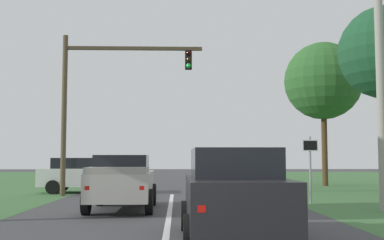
{
  "coord_description": "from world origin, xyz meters",
  "views": [
    {
      "loc": [
        0.25,
        -7.25,
        1.76
      ],
      "look_at": [
        0.9,
        14.5,
        3.45
      ],
      "focal_mm": 45.59,
      "sensor_mm": 36.0,
      "label": 1
    }
  ],
  "objects_px": {
    "traffic_light": "(100,90)",
    "keep_moving_sign": "(310,161)",
    "pickup_truck_lead": "(122,181)",
    "extra_tree_1": "(323,81)",
    "crossing_suv_far": "(85,174)",
    "red_suv_near": "(234,192)",
    "utility_pole_right": "(380,77)"
  },
  "relations": [
    {
      "from": "red_suv_near",
      "to": "keep_moving_sign",
      "type": "distance_m",
      "value": 8.96
    },
    {
      "from": "traffic_light",
      "to": "keep_moving_sign",
      "type": "relative_size",
      "value": 2.92
    },
    {
      "from": "traffic_light",
      "to": "extra_tree_1",
      "type": "relative_size",
      "value": 0.83
    },
    {
      "from": "pickup_truck_lead",
      "to": "utility_pole_right",
      "type": "xyz_separation_m",
      "value": [
        8.7,
        -0.54,
        3.51
      ]
    },
    {
      "from": "keep_moving_sign",
      "to": "extra_tree_1",
      "type": "bearing_deg",
      "value": 70.58
    },
    {
      "from": "red_suv_near",
      "to": "extra_tree_1",
      "type": "distance_m",
      "value": 22.2
    },
    {
      "from": "pickup_truck_lead",
      "to": "traffic_light",
      "type": "relative_size",
      "value": 0.64
    },
    {
      "from": "crossing_suv_far",
      "to": "extra_tree_1",
      "type": "bearing_deg",
      "value": 21.73
    },
    {
      "from": "red_suv_near",
      "to": "traffic_light",
      "type": "distance_m",
      "value": 13.79
    },
    {
      "from": "traffic_light",
      "to": "crossing_suv_far",
      "type": "distance_m",
      "value": 4.61
    },
    {
      "from": "traffic_light",
      "to": "keep_moving_sign",
      "type": "height_order",
      "value": "traffic_light"
    },
    {
      "from": "pickup_truck_lead",
      "to": "traffic_light",
      "type": "xyz_separation_m",
      "value": [
        -1.79,
        6.28,
        3.97
      ]
    },
    {
      "from": "traffic_light",
      "to": "crossing_suv_far",
      "type": "xyz_separation_m",
      "value": [
        -1.05,
        2.03,
        -4.0
      ]
    },
    {
      "from": "red_suv_near",
      "to": "extra_tree_1",
      "type": "xyz_separation_m",
      "value": [
        8.07,
        19.9,
        5.61
      ]
    },
    {
      "from": "traffic_light",
      "to": "extra_tree_1",
      "type": "xyz_separation_m",
      "value": [
        12.94,
        7.6,
        1.71
      ]
    },
    {
      "from": "traffic_light",
      "to": "keep_moving_sign",
      "type": "distance_m",
      "value": 10.27
    },
    {
      "from": "extra_tree_1",
      "to": "crossing_suv_far",
      "type": "bearing_deg",
      "value": -158.27
    },
    {
      "from": "red_suv_near",
      "to": "extra_tree_1",
      "type": "bearing_deg",
      "value": 67.91
    },
    {
      "from": "pickup_truck_lead",
      "to": "traffic_light",
      "type": "distance_m",
      "value": 7.64
    },
    {
      "from": "traffic_light",
      "to": "extra_tree_1",
      "type": "height_order",
      "value": "extra_tree_1"
    },
    {
      "from": "pickup_truck_lead",
      "to": "traffic_light",
      "type": "height_order",
      "value": "traffic_light"
    },
    {
      "from": "pickup_truck_lead",
      "to": "keep_moving_sign",
      "type": "xyz_separation_m",
      "value": [
        6.97,
        2.03,
        0.69
      ]
    },
    {
      "from": "extra_tree_1",
      "to": "utility_pole_right",
      "type": "bearing_deg",
      "value": -99.63
    },
    {
      "from": "pickup_truck_lead",
      "to": "extra_tree_1",
      "type": "height_order",
      "value": "extra_tree_1"
    },
    {
      "from": "traffic_light",
      "to": "extra_tree_1",
      "type": "bearing_deg",
      "value": 30.43
    },
    {
      "from": "traffic_light",
      "to": "utility_pole_right",
      "type": "xyz_separation_m",
      "value": [
        10.49,
        -6.82,
        -0.46
      ]
    },
    {
      "from": "pickup_truck_lead",
      "to": "utility_pole_right",
      "type": "bearing_deg",
      "value": -3.58
    },
    {
      "from": "utility_pole_right",
      "to": "extra_tree_1",
      "type": "relative_size",
      "value": 0.98
    },
    {
      "from": "red_suv_near",
      "to": "crossing_suv_far",
      "type": "distance_m",
      "value": 15.5
    },
    {
      "from": "keep_moving_sign",
      "to": "extra_tree_1",
      "type": "xyz_separation_m",
      "value": [
        4.18,
        11.85,
        4.98
      ]
    },
    {
      "from": "utility_pole_right",
      "to": "keep_moving_sign",
      "type": "bearing_deg",
      "value": 123.91
    },
    {
      "from": "keep_moving_sign",
      "to": "extra_tree_1",
      "type": "relative_size",
      "value": 0.28
    }
  ]
}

